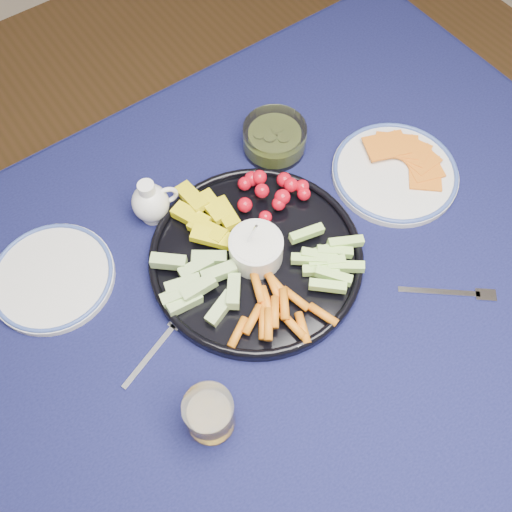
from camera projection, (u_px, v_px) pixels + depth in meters
dining_table at (230, 337)px, 1.07m from camera, size 1.67×1.07×0.75m
crudite_platter at (255, 256)px, 1.02m from camera, size 0.39×0.39×0.12m
creamer_pitcher at (151, 202)px, 1.06m from camera, size 0.09×0.07×0.10m
pickle_bowl at (274, 139)px, 1.15m from camera, size 0.13×0.13×0.06m
cheese_plate at (395, 171)px, 1.13m from camera, size 0.25×0.25×0.03m
juice_tumbler at (210, 415)px, 0.87m from camera, size 0.08×0.08×0.09m
fork_left at (160, 343)px, 0.96m from camera, size 0.16×0.07×0.00m
fork_right at (455, 293)px, 1.01m from camera, size 0.14×0.12×0.00m
side_plate_extra at (52, 277)px, 1.02m from camera, size 0.22×0.22×0.02m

